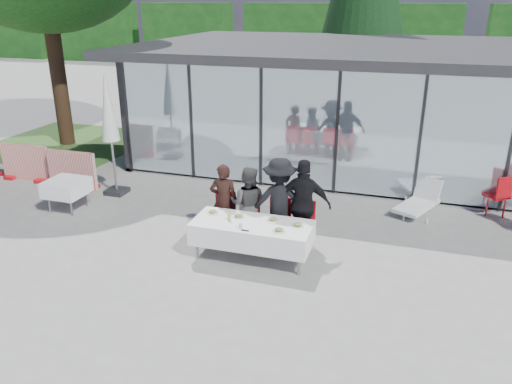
% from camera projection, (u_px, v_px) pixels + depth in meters
% --- Properties ---
extents(ground, '(90.00, 90.00, 0.00)m').
position_uv_depth(ground, '(245.00, 262.00, 9.50)').
color(ground, gray).
rests_on(ground, ground).
extents(pavilion, '(14.80, 8.80, 3.44)m').
position_uv_depth(pavilion, '(390.00, 86.00, 15.42)').
color(pavilion, gray).
rests_on(pavilion, ground).
extents(treeline, '(62.50, 2.00, 4.40)m').
position_uv_depth(treeline, '(348.00, 37.00, 34.15)').
color(treeline, '#123A12').
rests_on(treeline, ground).
extents(dining_table, '(2.26, 0.96, 0.75)m').
position_uv_depth(dining_table, '(252.00, 233.00, 9.45)').
color(dining_table, white).
rests_on(dining_table, ground).
extents(diner_a, '(0.70, 0.70, 1.59)m').
position_uv_depth(diner_a, '(224.00, 201.00, 10.26)').
color(diner_a, black).
rests_on(diner_a, ground).
extents(diner_chair_a, '(0.44, 0.44, 0.97)m').
position_uv_depth(diner_chair_a, '(224.00, 212.00, 10.35)').
color(diner_chair_a, red).
rests_on(diner_chair_a, ground).
extents(diner_b, '(0.81, 0.81, 1.58)m').
position_uv_depth(diner_b, '(248.00, 204.00, 10.12)').
color(diner_b, '#464646').
rests_on(diner_b, ground).
extents(diner_chair_b, '(0.44, 0.44, 0.97)m').
position_uv_depth(diner_chair_b, '(248.00, 215.00, 10.20)').
color(diner_chair_b, red).
rests_on(diner_chair_b, ground).
extents(diner_c, '(1.42, 1.42, 1.82)m').
position_uv_depth(diner_c, '(279.00, 202.00, 9.89)').
color(diner_c, black).
rests_on(diner_c, ground).
extents(diner_chair_c, '(0.44, 0.44, 0.97)m').
position_uv_depth(diner_chair_c, '(279.00, 219.00, 10.02)').
color(diner_chair_c, red).
rests_on(diner_chair_c, ground).
extents(diner_d, '(1.16, 1.16, 1.84)m').
position_uv_depth(diner_d, '(304.00, 205.00, 9.75)').
color(diner_d, black).
rests_on(diner_d, ground).
extents(diner_chair_d, '(0.44, 0.44, 0.97)m').
position_uv_depth(diner_chair_d, '(303.00, 222.00, 9.88)').
color(diner_chair_d, red).
rests_on(diner_chair_d, ground).
extents(plate_a, '(0.23, 0.23, 0.07)m').
position_uv_depth(plate_a, '(213.00, 212.00, 9.77)').
color(plate_a, silver).
rests_on(plate_a, dining_table).
extents(plate_b, '(0.23, 0.23, 0.07)m').
position_uv_depth(plate_b, '(239.00, 216.00, 9.58)').
color(plate_b, silver).
rests_on(plate_b, dining_table).
extents(plate_c, '(0.23, 0.23, 0.07)m').
position_uv_depth(plate_c, '(273.00, 219.00, 9.44)').
color(plate_c, silver).
rests_on(plate_c, dining_table).
extents(plate_d, '(0.23, 0.23, 0.07)m').
position_uv_depth(plate_d, '(298.00, 225.00, 9.20)').
color(plate_d, silver).
rests_on(plate_d, dining_table).
extents(plate_extra, '(0.23, 0.23, 0.07)m').
position_uv_depth(plate_extra, '(279.00, 230.00, 8.99)').
color(plate_extra, silver).
rests_on(plate_extra, dining_table).
extents(juice_bottle, '(0.06, 0.06, 0.15)m').
position_uv_depth(juice_bottle, '(229.00, 217.00, 9.42)').
color(juice_bottle, '#94B84C').
rests_on(juice_bottle, dining_table).
extents(drinking_glasses, '(0.07, 0.07, 0.10)m').
position_uv_depth(drinking_glasses, '(241.00, 226.00, 9.11)').
color(drinking_glasses, silver).
rests_on(drinking_glasses, dining_table).
extents(folded_eyeglasses, '(0.14, 0.03, 0.01)m').
position_uv_depth(folded_eyeglasses, '(245.00, 230.00, 9.03)').
color(folded_eyeglasses, black).
rests_on(folded_eyeglasses, dining_table).
extents(spare_table_left, '(0.86, 0.86, 0.74)m').
position_uv_depth(spare_table_left, '(66.00, 188.00, 11.65)').
color(spare_table_left, white).
rests_on(spare_table_left, ground).
extents(spare_chair_b, '(0.61, 0.61, 0.97)m').
position_uv_depth(spare_chair_b, '(500.00, 194.00, 11.34)').
color(spare_chair_b, red).
rests_on(spare_chair_b, ground).
extents(market_umbrella, '(0.50, 0.50, 3.00)m').
position_uv_depth(market_umbrella, '(109.00, 117.00, 12.11)').
color(market_umbrella, black).
rests_on(market_umbrella, ground).
extents(lounger, '(1.11, 1.46, 0.72)m').
position_uv_depth(lounger, '(420.00, 201.00, 11.68)').
color(lounger, white).
rests_on(lounger, ground).
extents(grass_patch, '(5.00, 5.00, 0.02)m').
position_uv_depth(grass_patch, '(68.00, 143.00, 17.22)').
color(grass_patch, '#385926').
rests_on(grass_patch, ground).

